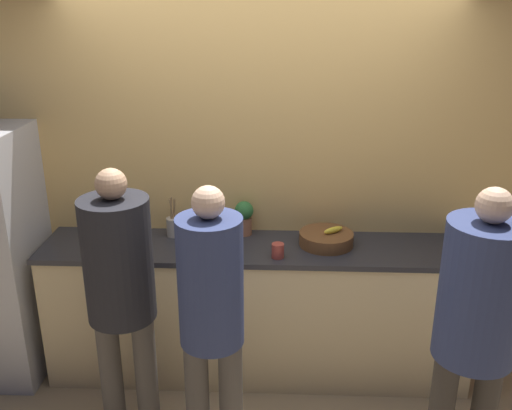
{
  "coord_description": "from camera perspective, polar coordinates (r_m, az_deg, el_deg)",
  "views": [
    {
      "loc": [
        0.14,
        -3.06,
        2.49
      ],
      "look_at": [
        0.0,
        0.13,
        1.31
      ],
      "focal_mm": 40.0,
      "sensor_mm": 36.0,
      "label": 1
    }
  ],
  "objects": [
    {
      "name": "potted_plant",
      "position": [
        3.84,
        -1.19,
        -1.15
      ],
      "size": [
        0.13,
        0.13,
        0.24
      ],
      "color": "#9E6042",
      "rests_on": "counter"
    },
    {
      "name": "counter",
      "position": [
        3.95,
        0.12,
        -10.32
      ],
      "size": [
        2.82,
        0.58,
        0.96
      ],
      "color": "beige",
      "rests_on": "ground_plane"
    },
    {
      "name": "person_center",
      "position": [
        2.98,
        -4.48,
        -10.45
      ],
      "size": [
        0.33,
        0.33,
        1.64
      ],
      "color": "#4C4742",
      "rests_on": "ground_plane"
    },
    {
      "name": "utensil_crock",
      "position": [
        3.87,
        -8.25,
        -2.09
      ],
      "size": [
        0.09,
        0.09,
        0.27
      ],
      "color": "#ADA393",
      "rests_on": "counter"
    },
    {
      "name": "person_left",
      "position": [
        3.24,
        -13.43,
        -7.56
      ],
      "size": [
        0.38,
        0.38,
        1.66
      ],
      "color": "#4C4742",
      "rests_on": "ground_plane"
    },
    {
      "name": "fruit_bowl",
      "position": [
        3.74,
        7.05,
        -3.35
      ],
      "size": [
        0.35,
        0.35,
        0.12
      ],
      "color": "brown",
      "rests_on": "counter"
    },
    {
      "name": "cup_red",
      "position": [
        3.54,
        2.2,
        -4.58
      ],
      "size": [
        0.08,
        0.08,
        0.09
      ],
      "color": "#A33D33",
      "rests_on": "counter"
    },
    {
      "name": "person_right",
      "position": [
        3.0,
        21.25,
        -10.3
      ],
      "size": [
        0.39,
        0.39,
        1.69
      ],
      "color": "#38332D",
      "rests_on": "ground_plane"
    },
    {
      "name": "bottle_clear",
      "position": [
        3.78,
        -13.74,
        -3.06
      ],
      "size": [
        0.07,
        0.07,
        0.18
      ],
      "color": "silver",
      "rests_on": "counter"
    },
    {
      "name": "wall_back",
      "position": [
        3.86,
        0.3,
        2.36
      ],
      "size": [
        5.2,
        0.06,
        2.6
      ],
      "color": "#E0B266",
      "rests_on": "ground_plane"
    },
    {
      "name": "ground_plane",
      "position": [
        3.95,
        -0.09,
        -18.74
      ],
      "size": [
        14.0,
        14.0,
        0.0
      ],
      "primitive_type": "plane",
      "color": "#9E8460"
    }
  ]
}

